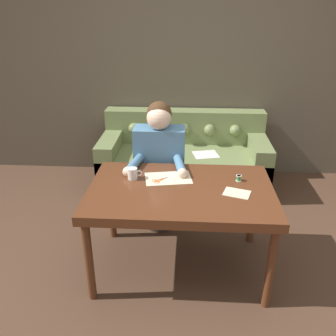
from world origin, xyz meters
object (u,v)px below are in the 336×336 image
(thread_spool, at_px, (239,178))
(couch, at_px, (184,160))
(person, at_px, (160,166))
(mug, at_px, (133,174))
(dining_table, at_px, (181,197))
(scissors, at_px, (161,180))

(thread_spool, bearing_deg, couch, 108.28)
(person, distance_m, mug, 0.50)
(dining_table, distance_m, thread_spool, 0.47)
(mug, relative_size, thread_spool, 2.51)
(person, distance_m, thread_spool, 0.79)
(dining_table, bearing_deg, thread_spool, 18.57)
(couch, height_order, mug, couch)
(dining_table, bearing_deg, mug, 160.61)
(dining_table, relative_size, couch, 0.73)
(person, bearing_deg, dining_table, -70.36)
(dining_table, relative_size, person, 1.12)
(couch, relative_size, thread_spool, 41.51)
(person, xyz_separation_m, thread_spool, (0.65, -0.43, 0.12))
(dining_table, relative_size, scissors, 6.49)
(dining_table, height_order, scissors, scissors)
(scissors, bearing_deg, thread_spool, 2.11)
(scissors, distance_m, thread_spool, 0.59)
(person, xyz_separation_m, scissors, (0.05, -0.46, 0.10))
(couch, relative_size, person, 1.54)
(person, bearing_deg, scissors, -83.31)
(couch, relative_size, mug, 16.53)
(couch, height_order, scissors, couch)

